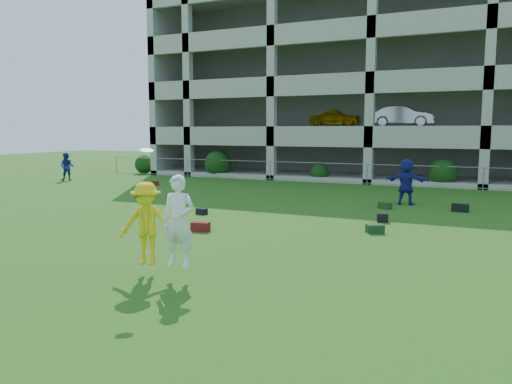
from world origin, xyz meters
The scene contains 14 objects.
ground centered at (0.00, 0.00, 0.00)m, with size 100.00×100.00×0.00m, color #235114.
bystander_a centered at (-17.12, 13.50, 0.85)m, with size 0.83×0.64×1.70m, color navy.
bystander_d centered at (3.14, 12.02, 0.95)m, with size 1.77×0.56×1.91m, color navy.
bag_red_a centered at (-1.72, 3.69, 0.14)m, with size 0.55×0.30×0.28m, color #55170E.
bag_black_b centered at (-3.29, 6.36, 0.11)m, with size 0.40×0.25×0.22m, color black.
bag_green_c centered at (3.17, 5.67, 0.13)m, with size 0.50×0.35×0.26m, color #12321C.
crate_d centered at (3.03, 7.59, 0.15)m, with size 0.35×0.35×0.30m, color black.
bag_black_e centered at (5.30, 10.98, 0.15)m, with size 0.60×0.30×0.30m, color black.
bag_red_f centered at (-10.65, 13.52, 0.12)m, with size 0.45×0.28×0.24m, color #53170E.
bag_green_g centered at (2.58, 10.50, 0.12)m, with size 0.50×0.30×0.25m, color #153B16.
frisbee_contest centered at (-0.07, -0.79, 1.16)m, with size 1.86×1.00×2.48m.
parking_garage centered at (0.00, 27.70, 6.01)m, with size 30.00×14.00×12.00m.
fence centered at (0.00, 19.00, 0.61)m, with size 36.06×0.06×1.20m.
shrub_row centered at (4.59, 19.70, 1.51)m, with size 34.38×2.52×3.50m.
Camera 1 is at (6.12, -9.18, 3.06)m, focal length 35.00 mm.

